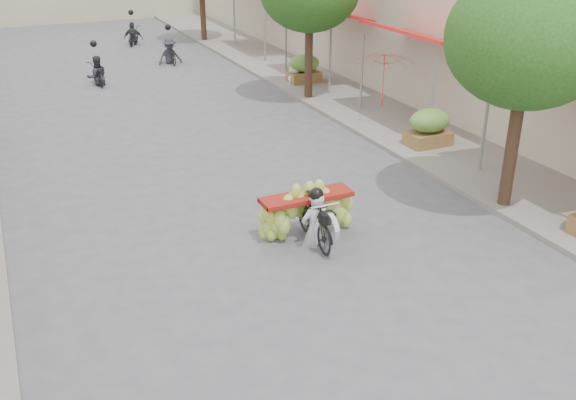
{
  "coord_description": "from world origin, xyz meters",
  "views": [
    {
      "loc": [
        -4.53,
        -5.95,
        6.19
      ],
      "look_at": [
        0.13,
        4.23,
        1.1
      ],
      "focal_mm": 40.0,
      "sensor_mm": 36.0,
      "label": 1
    }
  ],
  "objects": [
    {
      "name": "shophouse_row_right",
      "position": [
        11.99,
        14.0,
        3.0
      ],
      "size": [
        9.77,
        40.0,
        6.0
      ],
      "color": "beige",
      "rests_on": "ground"
    },
    {
      "name": "ground",
      "position": [
        0.0,
        0.0,
        0.0
      ],
      "size": [
        120.0,
        120.0,
        0.0
      ],
      "primitive_type": "plane",
      "color": "#555459",
      "rests_on": "ground"
    },
    {
      "name": "market_umbrella",
      "position": [
        5.86,
        9.88,
        2.42
      ],
      "size": [
        2.21,
        2.21,
        1.63
      ],
      "rotation": [
        0.0,
        0.0,
        0.27
      ],
      "color": "#B52A18",
      "rests_on": "ground"
    },
    {
      "name": "bg_motorbike_b",
      "position": [
        2.47,
        21.71,
        0.88
      ],
      "size": [
        1.1,
        1.51,
        1.95
      ],
      "color": "black",
      "rests_on": "ground"
    },
    {
      "name": "banana_motorbike",
      "position": [
        0.74,
        4.43,
        0.69
      ],
      "size": [
        2.2,
        1.89,
        2.08
      ],
      "color": "black",
      "rests_on": "ground"
    },
    {
      "name": "produce_crate_far",
      "position": [
        6.2,
        16.0,
        0.71
      ],
      "size": [
        1.2,
        0.88,
        1.16
      ],
      "color": "brown",
      "rests_on": "ground"
    },
    {
      "name": "street_tree_near",
      "position": [
        5.4,
        4.0,
        3.78
      ],
      "size": [
        3.4,
        3.4,
        5.25
      ],
      "color": "#3A2719",
      "rests_on": "ground"
    },
    {
      "name": "sidewalk_right",
      "position": [
        7.0,
        15.0,
        0.06
      ],
      "size": [
        4.0,
        60.0,
        0.12
      ],
      "primitive_type": "cube",
      "color": "gray",
      "rests_on": "ground"
    },
    {
      "name": "bg_motorbike_c",
      "position": [
        1.95,
        26.71,
        0.8
      ],
      "size": [
        1.2,
        1.68,
        1.95
      ],
      "color": "black",
      "rests_on": "ground"
    },
    {
      "name": "produce_crate_mid",
      "position": [
        6.2,
        8.0,
        0.71
      ],
      "size": [
        1.2,
        0.88,
        1.16
      ],
      "color": "brown",
      "rests_on": "ground"
    },
    {
      "name": "bg_motorbike_a",
      "position": [
        -1.04,
        19.26,
        0.77
      ],
      "size": [
        0.82,
        1.5,
        1.95
      ],
      "color": "black",
      "rests_on": "ground"
    },
    {
      "name": "pedestrian",
      "position": [
        5.8,
        16.0,
        0.88
      ],
      "size": [
        0.87,
        0.75,
        1.52
      ],
      "rotation": [
        0.0,
        0.0,
        3.64
      ],
      "color": "white",
      "rests_on": "ground"
    }
  ]
}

